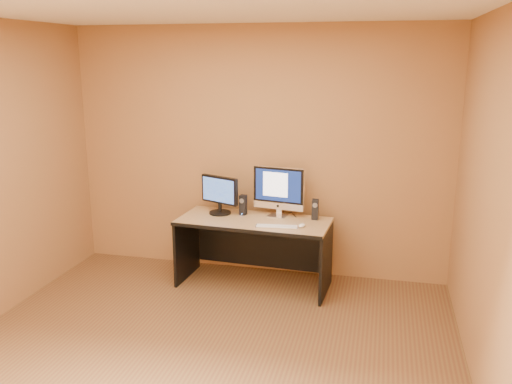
# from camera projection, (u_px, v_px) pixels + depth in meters

# --- Properties ---
(floor) EXTENTS (4.00, 4.00, 0.00)m
(floor) POSITION_uv_depth(u_px,v_px,m) (197.00, 365.00, 4.11)
(floor) COLOR brown
(floor) RESTS_ON ground
(walls) EXTENTS (4.00, 4.00, 2.60)m
(walls) POSITION_uv_depth(u_px,v_px,m) (192.00, 200.00, 3.79)
(walls) COLOR olive
(walls) RESTS_ON ground
(ceiling) EXTENTS (4.00, 4.00, 0.00)m
(ceiling) POSITION_uv_depth(u_px,v_px,m) (186.00, 4.00, 3.48)
(ceiling) COLOR white
(ceiling) RESTS_ON walls
(desk) EXTENTS (1.54, 0.75, 0.69)m
(desk) POSITION_uv_depth(u_px,v_px,m) (254.00, 253.00, 5.47)
(desk) COLOR tan
(desk) RESTS_ON ground
(imac) EXTENTS (0.56, 0.28, 0.52)m
(imac) POSITION_uv_depth(u_px,v_px,m) (278.00, 192.00, 5.45)
(imac) COLOR silver
(imac) RESTS_ON desk
(second_monitor) EXTENTS (0.50, 0.38, 0.39)m
(second_monitor) POSITION_uv_depth(u_px,v_px,m) (220.00, 195.00, 5.56)
(second_monitor) COLOR black
(second_monitor) RESTS_ON desk
(speaker_left) EXTENTS (0.07, 0.08, 0.21)m
(speaker_left) POSITION_uv_depth(u_px,v_px,m) (243.00, 205.00, 5.54)
(speaker_left) COLOR black
(speaker_left) RESTS_ON desk
(speaker_right) EXTENTS (0.07, 0.07, 0.21)m
(speaker_right) POSITION_uv_depth(u_px,v_px,m) (315.00, 209.00, 5.38)
(speaker_right) COLOR black
(speaker_right) RESTS_ON desk
(keyboard) EXTENTS (0.41, 0.15, 0.02)m
(keyboard) POSITION_uv_depth(u_px,v_px,m) (277.00, 227.00, 5.15)
(keyboard) COLOR silver
(keyboard) RESTS_ON desk
(mouse) EXTENTS (0.08, 0.11, 0.03)m
(mouse) POSITION_uv_depth(u_px,v_px,m) (302.00, 225.00, 5.16)
(mouse) COLOR white
(mouse) RESTS_ON desk
(cable_a) EXTENTS (0.10, 0.19, 0.01)m
(cable_a) POSITION_uv_depth(u_px,v_px,m) (293.00, 214.00, 5.56)
(cable_a) COLOR black
(cable_a) RESTS_ON desk
(cable_b) EXTENTS (0.07, 0.16, 0.01)m
(cable_b) POSITION_uv_depth(u_px,v_px,m) (280.00, 213.00, 5.61)
(cable_b) COLOR black
(cable_b) RESTS_ON desk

